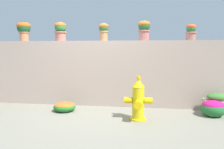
% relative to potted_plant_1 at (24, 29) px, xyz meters
% --- Properties ---
extents(ground_plane, '(24.00, 24.00, 0.00)m').
position_rel_potted_plant_1_xyz_m(ground_plane, '(1.94, -1.05, -1.82)').
color(ground_plane, gray).
extents(stone_wall, '(6.65, 0.35, 1.51)m').
position_rel_potted_plant_1_xyz_m(stone_wall, '(1.94, 0.00, -1.06)').
color(stone_wall, tan).
rests_on(stone_wall, ground).
extents(potted_plant_1, '(0.33, 0.33, 0.48)m').
position_rel_potted_plant_1_xyz_m(potted_plant_1, '(0.00, 0.00, 0.00)').
color(potted_plant_1, '#C17B51').
rests_on(potted_plant_1, stone_wall).
extents(potted_plant_2, '(0.29, 0.29, 0.45)m').
position_rel_potted_plant_1_xyz_m(potted_plant_2, '(0.93, 0.00, -0.04)').
color(potted_plant_2, '#B86D5A').
rests_on(potted_plant_2, stone_wall).
extents(potted_plant_3, '(0.24, 0.24, 0.41)m').
position_rel_potted_plant_1_xyz_m(potted_plant_3, '(1.98, -0.02, -0.05)').
color(potted_plant_3, '#BF8050').
rests_on(potted_plant_3, stone_wall).
extents(potted_plant_4, '(0.28, 0.28, 0.45)m').
position_rel_potted_plant_1_xyz_m(potted_plant_4, '(2.90, -0.03, -0.03)').
color(potted_plant_4, '#BA6860').
rests_on(potted_plant_4, stone_wall).
extents(potted_plant_5, '(0.24, 0.24, 0.36)m').
position_rel_potted_plant_1_xyz_m(potted_plant_5, '(3.92, -0.01, -0.10)').
color(potted_plant_5, '#B27162').
rests_on(potted_plant_5, stone_wall).
extents(fire_hydrant, '(0.52, 0.42, 0.83)m').
position_rel_potted_plant_1_xyz_m(fire_hydrant, '(2.80, -1.03, -1.45)').
color(fire_hydrant, yellow).
rests_on(fire_hydrant, ground).
extents(flower_bush_left, '(0.47, 0.43, 0.20)m').
position_rel_potted_plant_1_xyz_m(flower_bush_left, '(1.23, -0.67, -1.71)').
color(flower_bush_left, '#287426').
rests_on(flower_bush_left, ground).
extents(flower_bush_right, '(0.48, 0.43, 0.33)m').
position_rel_potted_plant_1_xyz_m(flower_bush_right, '(4.27, -0.61, -1.65)').
color(flower_bush_right, '#25692F').
rests_on(flower_bush_right, ground).
extents(planter_box, '(0.52, 0.34, 0.43)m').
position_rel_potted_plant_1_xyz_m(planter_box, '(4.41, -0.41, -1.61)').
color(planter_box, '#B4A993').
rests_on(planter_box, ground).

